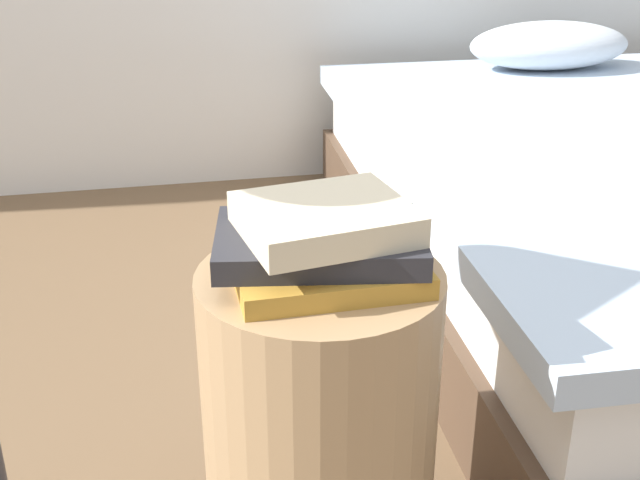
% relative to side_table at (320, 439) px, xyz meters
% --- Properties ---
extents(side_table, '(0.36, 0.36, 0.57)m').
position_rel_side_table_xyz_m(side_table, '(0.00, 0.00, 0.00)').
color(side_table, tan).
rests_on(side_table, ground_plane).
extents(book_ochre, '(0.27, 0.21, 0.03)m').
position_rel_side_table_xyz_m(book_ochre, '(0.01, -0.01, 0.30)').
color(book_ochre, '#B7842D').
rests_on(book_ochre, side_table).
extents(book_charcoal, '(0.31, 0.23, 0.04)m').
position_rel_side_table_xyz_m(book_charcoal, '(-0.00, 0.01, 0.34)').
color(book_charcoal, '#28282D').
rests_on(book_charcoal, book_ochre).
extents(book_cream, '(0.25, 0.23, 0.04)m').
position_rel_side_table_xyz_m(book_cream, '(0.01, -0.01, 0.37)').
color(book_cream, beige).
rests_on(book_cream, book_charcoal).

